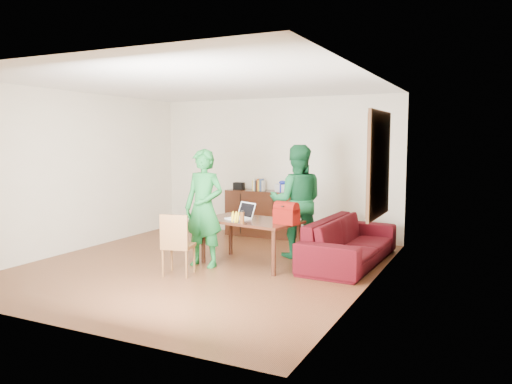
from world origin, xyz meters
The scene contains 10 objects.
room centered at (0.01, 0.13, 1.31)m, with size 5.20×5.70×2.90m.
table centered at (0.61, 0.39, 0.61)m, with size 1.60×1.08×0.69m.
chair centered at (-0.03, -0.58, 0.26)m, with size 0.48×0.46×0.88m.
person_near centered at (0.03, 0.00, 0.88)m, with size 0.64×0.42×1.76m, color #166427.
person_far centered at (1.06, 1.17, 0.91)m, with size 0.88×0.69×1.81m, color #125129.
laptop centered at (0.45, 0.30, 0.74)m, with size 0.43×0.38×0.25m.
bananas centered at (0.55, 0.03, 0.72)m, with size 0.17×0.11×0.06m, color gold, non-canonical shape.
bottle centered at (0.67, 0.01, 0.79)m, with size 0.06×0.06×0.19m, color #5B3214.
red_bag centered at (1.25, 0.26, 0.82)m, with size 0.34×0.20×0.25m, color maroon.
sofa centered at (1.95, 1.14, 0.34)m, with size 2.32×0.91×0.68m, color #3C0707.
Camera 1 is at (3.94, -6.28, 1.89)m, focal length 35.00 mm.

